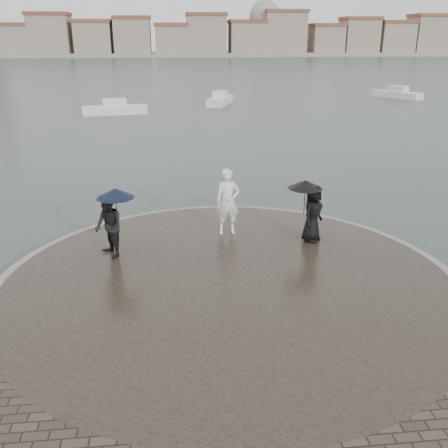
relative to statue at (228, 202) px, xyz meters
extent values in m
plane|color=#2B3835|center=(-0.34, -6.84, -1.43)|extent=(400.00, 400.00, 0.00)
cylinder|color=gray|center=(-0.34, -3.34, -1.27)|extent=(12.50, 12.50, 0.32)
cylinder|color=#2D261E|center=(-0.34, -3.34, -1.25)|extent=(11.90, 11.90, 0.36)
imported|color=silver|center=(0.00, 0.00, 0.00)|extent=(0.81, 0.55, 2.14)
imported|color=black|center=(-3.62, -1.48, -0.13)|extent=(1.08, 1.15, 1.88)
cylinder|color=black|center=(-3.37, -1.38, 0.28)|extent=(0.02, 0.02, 0.90)
cone|color=black|center=(-3.37, -1.38, 0.83)|extent=(1.11, 1.11, 0.28)
imported|color=black|center=(2.55, -0.91, -0.17)|extent=(1.02, 1.05, 1.81)
cylinder|color=black|center=(2.30, -0.81, 0.23)|extent=(0.02, 0.02, 0.90)
cone|color=black|center=(2.30, -0.81, 0.75)|extent=(1.10, 1.10, 0.26)
cube|color=gray|center=(-0.34, 156.16, -0.83)|extent=(260.00, 20.00, 1.20)
cube|color=gray|center=(-48.34, 153.16, 3.07)|extent=(10.00, 10.00, 9.00)
cube|color=brown|center=(-48.34, 153.16, 8.07)|extent=(10.60, 10.60, 1.00)
cube|color=gray|center=(-37.34, 153.16, 4.57)|extent=(12.00, 10.00, 12.00)
cube|color=brown|center=(-37.34, 153.16, 11.07)|extent=(12.60, 10.60, 1.00)
cube|color=gray|center=(-24.34, 153.16, 3.57)|extent=(11.00, 10.00, 10.00)
cube|color=brown|center=(-24.34, 153.16, 9.07)|extent=(11.60, 10.60, 1.00)
cube|color=gray|center=(-12.34, 153.16, 4.07)|extent=(11.00, 10.00, 11.00)
cube|color=brown|center=(-12.34, 153.16, 10.07)|extent=(11.60, 10.60, 1.00)
cube|color=gray|center=(-0.34, 153.16, 3.07)|extent=(10.00, 10.00, 9.00)
cube|color=brown|center=(-0.34, 153.16, 8.07)|extent=(10.60, 10.60, 1.00)
cube|color=gray|center=(10.66, 153.16, 4.57)|extent=(12.00, 10.00, 12.00)
cube|color=brown|center=(10.66, 153.16, 11.07)|extent=(12.60, 10.60, 1.00)
cube|color=gray|center=(23.66, 153.16, 3.57)|extent=(11.00, 10.00, 10.00)
cube|color=brown|center=(23.66, 153.16, 9.07)|extent=(11.60, 10.60, 1.00)
cube|color=gray|center=(35.66, 153.16, 5.07)|extent=(13.00, 10.00, 13.00)
cube|color=brown|center=(35.66, 153.16, 12.07)|extent=(13.60, 10.60, 1.00)
cube|color=gray|center=(49.66, 153.16, 3.07)|extent=(10.00, 10.00, 9.00)
cube|color=brown|center=(49.66, 153.16, 8.07)|extent=(10.60, 10.60, 1.00)
cube|color=gray|center=(60.66, 153.16, 4.07)|extent=(11.00, 10.00, 11.00)
cube|color=brown|center=(60.66, 153.16, 10.07)|extent=(11.60, 10.60, 1.00)
cube|color=gray|center=(72.66, 153.16, 3.57)|extent=(11.00, 10.00, 10.00)
cube|color=brown|center=(72.66, 153.16, 9.07)|extent=(11.60, 10.60, 1.00)
cube|color=gray|center=(84.66, 153.16, 4.57)|extent=(12.00, 10.00, 12.00)
cube|color=brown|center=(84.66, 153.16, 11.07)|extent=(12.60, 10.60, 1.00)
sphere|color=gray|center=(29.66, 155.16, 10.57)|extent=(10.00, 10.00, 10.00)
cube|color=silver|center=(3.28, 35.22, -1.18)|extent=(3.26, 5.72, 0.90)
cube|color=silver|center=(3.28, 35.22, -0.58)|extent=(1.77, 2.28, 0.90)
cube|color=silver|center=(23.04, 38.44, -1.18)|extent=(4.34, 5.48, 0.90)
cube|color=silver|center=(23.04, 38.44, -0.58)|extent=(2.10, 2.33, 0.90)
cube|color=silver|center=(-6.48, 29.67, -1.18)|extent=(5.68, 2.44, 0.90)
cube|color=silver|center=(-6.48, 29.67, -0.58)|extent=(2.16, 1.50, 0.90)
camera|label=1|loc=(-1.74, -15.13, 5.01)|focal=40.00mm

